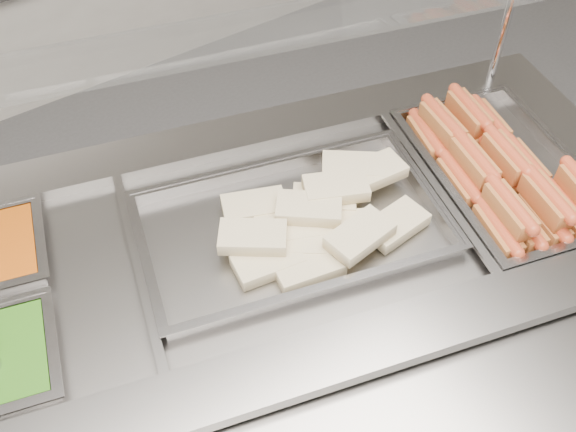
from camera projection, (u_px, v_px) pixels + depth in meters
steam_counter at (271, 333)px, 1.80m from camera, size 2.03×1.31×0.90m
sneeze_guard at (231, 39)px, 1.33m from camera, size 1.66×0.73×0.44m
pan_hotdogs at (500, 178)px, 1.63m from camera, size 0.48×0.62×0.10m
pan_wraps at (292, 229)px, 1.50m from camera, size 0.76×0.57×0.07m
hotdogs_in_buns at (496, 169)px, 1.58m from camera, size 0.37×0.55×0.12m
tortilla_wraps at (321, 218)px, 1.47m from camera, size 0.52×0.35×0.07m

